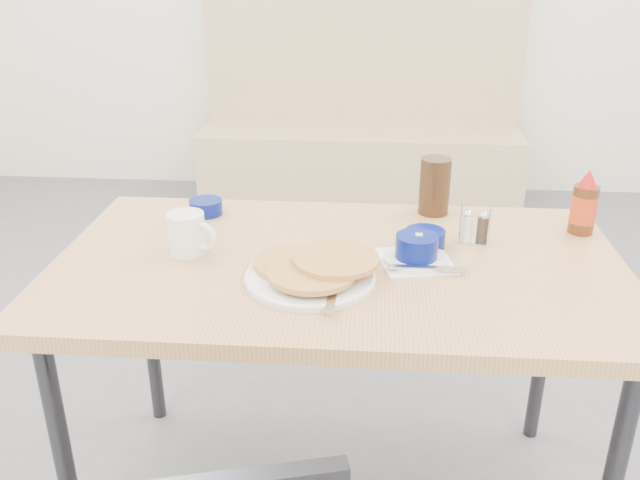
# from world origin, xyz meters

# --- Properties ---
(booth_bench) EXTENTS (1.90, 0.56, 1.22)m
(booth_bench) POSITION_xyz_m (0.00, 2.78, 0.35)
(booth_bench) COLOR tan
(booth_bench) RESTS_ON ground
(dining_table) EXTENTS (1.40, 0.80, 0.76)m
(dining_table) POSITION_xyz_m (0.00, 0.25, 0.70)
(dining_table) COLOR tan
(dining_table) RESTS_ON ground
(pancake_plate) EXTENTS (0.31, 0.33, 0.05)m
(pancake_plate) POSITION_xyz_m (-0.05, 0.14, 0.78)
(pancake_plate) COLOR white
(pancake_plate) RESTS_ON dining_table
(coffee_mug) EXTENTS (0.13, 0.09, 0.10)m
(coffee_mug) POSITION_xyz_m (-0.38, 0.26, 0.81)
(coffee_mug) COLOR white
(coffee_mug) RESTS_ON dining_table
(grits_setting) EXTENTS (0.22, 0.20, 0.07)m
(grits_setting) POSITION_xyz_m (0.19, 0.26, 0.79)
(grits_setting) COLOR white
(grits_setting) RESTS_ON dining_table
(creamer_bowl) EXTENTS (0.09, 0.09, 0.04)m
(creamer_bowl) POSITION_xyz_m (-0.40, 0.53, 0.78)
(creamer_bowl) COLOR #041162
(creamer_bowl) RESTS_ON dining_table
(butter_bowl) EXTENTS (0.10, 0.10, 0.05)m
(butter_bowl) POSITION_xyz_m (0.22, 0.34, 0.78)
(butter_bowl) COLOR #041162
(butter_bowl) RESTS_ON dining_table
(amber_tumbler) EXTENTS (0.11, 0.11, 0.16)m
(amber_tumbler) POSITION_xyz_m (0.25, 0.59, 0.84)
(amber_tumbler) COLOR #321E10
(amber_tumbler) RESTS_ON dining_table
(condiment_caddy) EXTENTS (0.09, 0.06, 0.10)m
(condiment_caddy) POSITION_xyz_m (0.35, 0.39, 0.80)
(condiment_caddy) COLOR silver
(condiment_caddy) RESTS_ON dining_table
(syrup_bottle) EXTENTS (0.07, 0.07, 0.18)m
(syrup_bottle) POSITION_xyz_m (0.64, 0.48, 0.84)
(syrup_bottle) COLOR #47230F
(syrup_bottle) RESTS_ON dining_table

